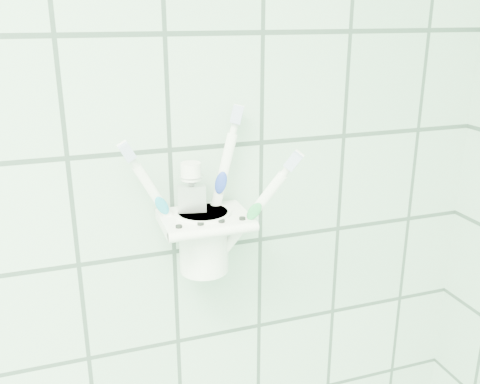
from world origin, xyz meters
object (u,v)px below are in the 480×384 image
object	(u,v)px
holder_bracket	(204,220)
toothbrush_pink	(195,192)
toothpaste_tube	(192,207)
cup	(204,238)
toothbrush_orange	(214,194)
toothbrush_blue	(202,184)

from	to	relation	value
holder_bracket	toothbrush_pink	bearing A→B (deg)	116.87
toothpaste_tube	cup	bearing A→B (deg)	-9.92
toothpaste_tube	toothbrush_pink	bearing A→B (deg)	59.35
cup	toothbrush_orange	distance (m)	0.06
toothbrush_pink	toothbrush_orange	xyz separation A→B (m)	(0.02, -0.02, 0.00)
cup	toothbrush_orange	bearing A→B (deg)	-16.41
holder_bracket	toothbrush_blue	bearing A→B (deg)	84.45
holder_bracket	cup	size ratio (longest dim) A/B	1.35
cup	toothbrush_blue	size ratio (longest dim) A/B	0.39
toothbrush_pink	toothbrush_orange	world-z (taller)	toothbrush_orange
toothbrush_pink	toothpaste_tube	xyz separation A→B (m)	(-0.01, -0.01, -0.02)
toothbrush_blue	toothbrush_orange	xyz separation A→B (m)	(0.01, -0.02, -0.01)
toothbrush_blue	toothpaste_tube	size ratio (longest dim) A/B	1.53
toothbrush_pink	toothbrush_orange	size ratio (longest dim) A/B	1.02
toothbrush_pink	cup	bearing A→B (deg)	-62.92
cup	toothbrush_orange	world-z (taller)	toothbrush_orange
toothbrush_pink	toothpaste_tube	distance (m)	0.02
toothbrush_orange	toothpaste_tube	bearing A→B (deg)	-159.66
toothbrush_pink	toothpaste_tube	world-z (taller)	toothbrush_pink
toothbrush_blue	toothbrush_orange	world-z (taller)	toothbrush_blue
toothbrush_pink	toothbrush_blue	xyz separation A→B (m)	(0.01, 0.00, 0.01)
holder_bracket	toothbrush_blue	size ratio (longest dim) A/B	0.53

